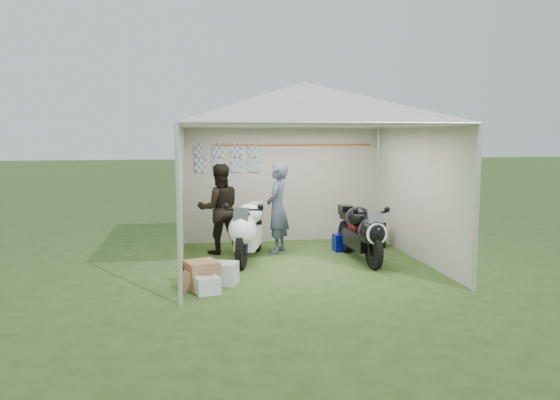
# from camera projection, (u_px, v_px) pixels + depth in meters

# --- Properties ---
(ground) EXTENTS (80.00, 80.00, 0.00)m
(ground) POSITION_uv_depth(u_px,v_px,m) (303.00, 263.00, 9.20)
(ground) COLOR #2F491A
(ground) RESTS_ON ground
(canopy_tent) EXTENTS (5.66, 5.66, 3.00)m
(canopy_tent) POSITION_uv_depth(u_px,v_px,m) (303.00, 109.00, 8.92)
(canopy_tent) COLOR silver
(canopy_tent) RESTS_ON ground
(motorcycle_white) EXTENTS (0.84, 1.98, 1.00)m
(motorcycle_white) POSITION_uv_depth(u_px,v_px,m) (248.00, 229.00, 9.30)
(motorcycle_white) COLOR black
(motorcycle_white) RESTS_ON ground
(motorcycle_black) EXTENTS (0.48, 1.93, 0.95)m
(motorcycle_black) POSITION_uv_depth(u_px,v_px,m) (362.00, 231.00, 9.25)
(motorcycle_black) COLOR black
(motorcycle_black) RESTS_ON ground
(paddock_stand) EXTENTS (0.43, 0.28, 0.32)m
(paddock_stand) POSITION_uv_depth(u_px,v_px,m) (345.00, 242.00, 10.14)
(paddock_stand) COLOR #0A13C6
(paddock_stand) RESTS_ON ground
(person_dark_jacket) EXTENTS (0.87, 0.72, 1.63)m
(person_dark_jacket) POSITION_uv_depth(u_px,v_px,m) (219.00, 209.00, 9.88)
(person_dark_jacket) COLOR black
(person_dark_jacket) RESTS_ON ground
(person_blue_jacket) EXTENTS (0.61, 0.71, 1.64)m
(person_blue_jacket) POSITION_uv_depth(u_px,v_px,m) (277.00, 208.00, 9.91)
(person_blue_jacket) COLOR slate
(person_blue_jacket) RESTS_ON ground
(equipment_box) EXTENTS (0.54, 0.46, 0.49)m
(equipment_box) POSITION_uv_depth(u_px,v_px,m) (370.00, 234.00, 10.47)
(equipment_box) COLOR black
(equipment_box) RESTS_ON ground
(crate_0) EXTENTS (0.56, 0.49, 0.31)m
(crate_0) POSITION_uv_depth(u_px,v_px,m) (221.00, 273.00, 7.91)
(crate_0) COLOR silver
(crate_0) RESTS_ON ground
(crate_1) EXTENTS (0.54, 0.54, 0.38)m
(crate_1) POSITION_uv_depth(u_px,v_px,m) (202.00, 274.00, 7.70)
(crate_1) COLOR olive
(crate_1) RESTS_ON ground
(crate_2) EXTENTS (0.38, 0.34, 0.23)m
(crate_2) POSITION_uv_depth(u_px,v_px,m) (207.00, 285.00, 7.40)
(crate_2) COLOR silver
(crate_2) RESTS_ON ground
(crate_3) EXTENTS (0.45, 0.35, 0.28)m
(crate_3) POSITION_uv_depth(u_px,v_px,m) (199.00, 279.00, 7.62)
(crate_3) COLOR brown
(crate_3) RESTS_ON ground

